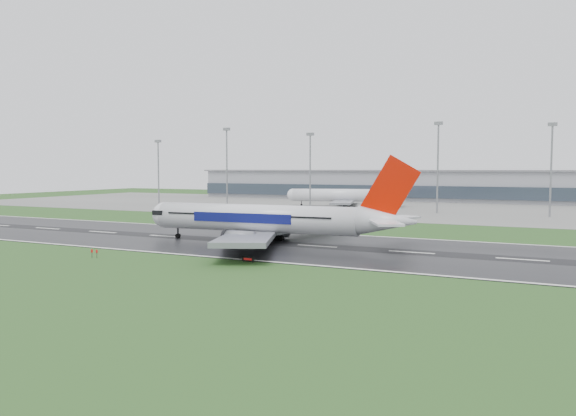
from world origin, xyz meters
The scene contains 12 objects.
ground centered at (0.00, 0.00, 0.00)m, with size 520.00×520.00×0.00m, color #204619.
runway centered at (0.00, 0.00, 0.05)m, with size 400.00×45.00×0.10m, color black.
apron centered at (0.00, 125.00, 0.04)m, with size 400.00×130.00×0.08m, color slate.
terminal centered at (0.00, 185.00, 7.50)m, with size 240.00×36.00×15.00m, color gray.
main_airliner centered at (9.75, -0.31, 9.21)m, with size 61.73×58.79×18.23m, color silver, non-canonical shape.
parked_airliner centered at (-17.74, 119.74, 7.86)m, with size 53.06×49.40×15.55m, color silver, non-canonical shape.
runway_sign centered at (16.89, -23.73, 0.52)m, with size 2.30×0.26×1.04m, color black, non-canonical shape.
floodmast_0 centered at (-102.43, 100.00, 14.29)m, with size 0.64×0.64×28.57m, color gray.
floodmast_1 centered at (-64.92, 100.00, 16.49)m, with size 0.64×0.64×32.98m, color gray.
floodmast_2 centered at (-25.24, 100.00, 14.87)m, with size 0.64×0.64×29.74m, color gray.
floodmast_3 centered at (25.69, 100.00, 16.16)m, with size 0.64×0.64×32.31m, color gray.
floodmast_4 centered at (63.27, 100.00, 15.33)m, with size 0.64×0.64×30.66m, color gray.
Camera 1 is at (65.20, -107.52, 16.39)m, focal length 34.71 mm.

